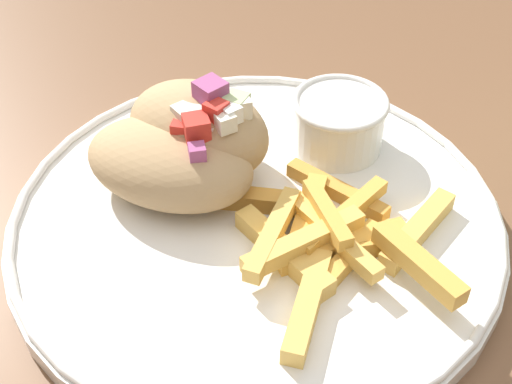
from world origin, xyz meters
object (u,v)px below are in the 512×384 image
(pita_sandwich_near, at_px, (173,160))
(pita_sandwich_far, at_px, (199,129))
(fries_pile, at_px, (330,238))
(plate, at_px, (256,220))
(sauce_ramekin, at_px, (339,120))

(pita_sandwich_near, bearing_deg, pita_sandwich_far, 78.96)
(pita_sandwich_near, relative_size, pita_sandwich_far, 1.18)
(pita_sandwich_near, relative_size, fries_pile, 0.76)
(plate, bearing_deg, pita_sandwich_near, -165.20)
(pita_sandwich_near, height_order, pita_sandwich_far, pita_sandwich_far)
(pita_sandwich_far, distance_m, sauce_ramekin, 0.10)
(pita_sandwich_near, relative_size, sauce_ramekin, 1.96)
(plate, height_order, sauce_ramekin, sauce_ramekin)
(sauce_ramekin, bearing_deg, plate, -88.17)
(fries_pile, relative_size, sauce_ramekin, 2.57)
(pita_sandwich_far, bearing_deg, plate, -22.26)
(plate, relative_size, fries_pile, 1.84)
(fries_pile, bearing_deg, sauce_ramekin, 123.15)
(pita_sandwich_far, bearing_deg, fries_pile, -13.24)
(pita_sandwich_near, xyz_separation_m, fries_pile, (0.11, 0.02, -0.02))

